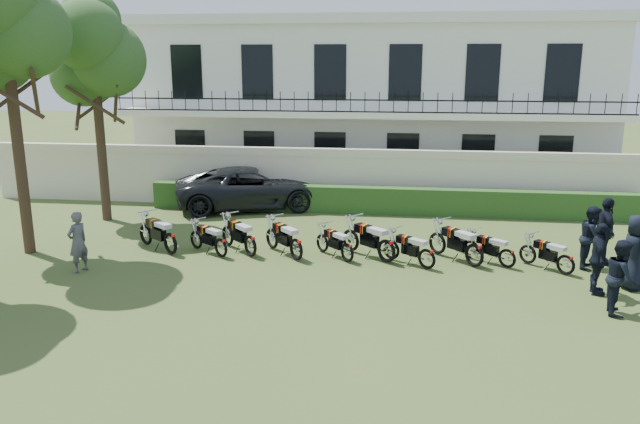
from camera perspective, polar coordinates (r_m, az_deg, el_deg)
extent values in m
plane|color=#3B4E1F|center=(16.62, 2.06, -6.01)|extent=(100.00, 100.00, 0.00)
cube|color=beige|center=(24.06, 3.91, 2.70)|extent=(30.00, 0.30, 2.00)
cube|color=beige|center=(23.86, 3.95, 5.40)|extent=(30.00, 0.35, 0.30)
cube|color=#223F16|center=(23.34, 6.21, 1.04)|extent=(18.00, 0.60, 1.00)
cube|color=white|center=(29.68, 4.75, 9.67)|extent=(20.00, 8.00, 7.00)
cube|color=white|center=(29.64, 4.90, 16.82)|extent=(20.40, 8.40, 0.40)
cube|color=white|center=(25.00, 4.20, 8.90)|extent=(20.00, 1.40, 0.25)
cube|color=black|center=(24.30, 4.13, 10.18)|extent=(20.00, 0.05, 0.05)
cube|color=black|center=(24.34, 4.11, 9.12)|extent=(20.00, 0.05, 0.05)
cube|color=black|center=(27.40, -11.70, 5.08)|extent=(1.30, 0.12, 2.20)
cube|color=black|center=(27.11, -12.07, 12.41)|extent=(1.30, 0.12, 2.20)
cube|color=black|center=(26.58, -5.55, 5.04)|extent=(1.30, 0.12, 2.20)
cube|color=black|center=(26.27, -5.73, 12.60)|extent=(1.30, 0.12, 2.20)
cube|color=black|center=(26.07, 0.91, 4.93)|extent=(1.30, 0.12, 2.20)
cube|color=black|center=(25.76, 0.94, 12.65)|extent=(1.30, 0.12, 2.20)
cube|color=black|center=(25.90, 7.54, 4.76)|extent=(1.30, 0.12, 2.20)
cube|color=black|center=(25.59, 7.80, 12.52)|extent=(1.30, 0.12, 2.20)
cube|color=black|center=(26.08, 14.17, 4.52)|extent=(1.30, 0.12, 2.20)
cube|color=black|center=(25.77, 14.63, 12.21)|extent=(1.30, 0.12, 2.20)
cube|color=black|center=(26.60, 20.61, 4.22)|extent=(1.30, 0.12, 2.20)
cube|color=black|center=(26.29, 21.27, 11.76)|extent=(1.30, 0.12, 2.20)
cylinder|color=#473323|center=(20.03, -25.82, 4.82)|extent=(0.32, 0.32, 5.95)
sphere|color=#2A5321|center=(19.82, -25.56, 14.67)|extent=(2.60, 2.60, 2.60)
cylinder|color=#473323|center=(23.26, -19.37, 5.62)|extent=(0.32, 0.32, 5.25)
sphere|color=#2A5321|center=(23.07, -18.84, 13.09)|extent=(2.60, 2.60, 2.60)
sphere|color=#2A5321|center=(23.61, -20.85, 11.66)|extent=(2.20, 2.20, 2.20)
sphere|color=#2A5321|center=(22.59, -20.49, 14.87)|extent=(2.40, 2.40, 2.40)
sphere|color=#2A5321|center=(23.10, -20.24, 16.16)|extent=(2.00, 2.00, 2.00)
torus|color=black|center=(18.30, -12.35, -3.38)|extent=(0.58, 0.48, 0.66)
torus|color=black|center=(19.45, -14.60, -2.48)|extent=(0.58, 0.48, 0.66)
cube|color=black|center=(18.79, -13.45, -2.48)|extent=(0.59, 0.51, 0.32)
cube|color=black|center=(18.91, -13.89, -1.48)|extent=(0.55, 0.52, 0.24)
cube|color=red|center=(18.91, -13.90, -1.45)|extent=(0.17, 0.30, 0.25)
cube|color=yellow|center=(18.86, -13.79, -1.49)|extent=(0.14, 0.29, 0.25)
cube|color=#BCBCBC|center=(18.46, -13.03, -1.67)|extent=(0.63, 0.56, 0.13)
cylinder|color=silver|center=(19.12, -14.49, -0.35)|extent=(0.42, 0.53, 0.03)
torus|color=black|center=(17.88, -7.86, -3.74)|extent=(0.51, 0.41, 0.57)
torus|color=black|center=(18.81, -10.17, -2.94)|extent=(0.51, 0.41, 0.57)
cube|color=black|center=(18.27, -8.97, -2.94)|extent=(0.51, 0.44, 0.28)
cube|color=black|center=(18.36, -9.41, -2.05)|extent=(0.48, 0.44, 0.21)
cube|color=red|center=(18.36, -9.41, -2.02)|extent=(0.14, 0.26, 0.21)
cube|color=yellow|center=(18.31, -9.30, -2.06)|extent=(0.12, 0.26, 0.21)
cube|color=#BCBCBC|center=(17.99, -8.52, -2.22)|extent=(0.55, 0.48, 0.11)
cylinder|color=silver|center=(18.52, -10.00, -1.04)|extent=(0.35, 0.47, 0.03)
torus|color=black|center=(17.72, -5.27, -3.71)|extent=(0.51, 0.52, 0.64)
torus|color=black|center=(18.85, -7.44, -2.70)|extent=(0.51, 0.52, 0.64)
cube|color=black|center=(18.19, -6.31, -2.76)|extent=(0.54, 0.54, 0.31)
cube|color=black|center=(18.31, -6.72, -1.74)|extent=(0.52, 0.53, 0.23)
cube|color=red|center=(18.31, -6.72, -1.70)|extent=(0.20, 0.29, 0.24)
cube|color=yellow|center=(18.26, -6.62, -1.75)|extent=(0.17, 0.28, 0.24)
cube|color=#BCBCBC|center=(17.87, -5.88, -1.97)|extent=(0.58, 0.59, 0.13)
cylinder|color=silver|center=(18.51, -7.27, -0.58)|extent=(0.47, 0.46, 0.03)
torus|color=black|center=(17.31, -0.97, -4.08)|extent=(0.50, 0.54, 0.64)
torus|color=black|center=(18.41, -3.33, -3.00)|extent=(0.50, 0.54, 0.64)
cube|color=black|center=(17.77, -2.10, -3.09)|extent=(0.53, 0.55, 0.31)
cube|color=black|center=(17.88, -2.52, -2.03)|extent=(0.52, 0.53, 0.23)
cube|color=red|center=(17.88, -2.52, -2.00)|extent=(0.21, 0.29, 0.24)
cube|color=yellow|center=(17.83, -2.42, -2.05)|extent=(0.18, 0.27, 0.24)
cube|color=#BCBCBC|center=(17.45, -1.61, -2.29)|extent=(0.57, 0.60, 0.13)
cylinder|color=silver|center=(18.07, -3.10, -0.84)|extent=(0.49, 0.44, 0.03)
torus|color=black|center=(17.30, 3.73, -4.28)|extent=(0.44, 0.45, 0.55)
torus|color=black|center=(18.17, 1.33, -3.35)|extent=(0.44, 0.45, 0.55)
cube|color=black|center=(17.65, 2.60, -3.42)|extent=(0.46, 0.47, 0.27)
cube|color=black|center=(17.74, 2.18, -2.50)|extent=(0.45, 0.46, 0.20)
cube|color=red|center=(17.73, 2.18, -2.48)|extent=(0.17, 0.25, 0.21)
cube|color=yellow|center=(17.69, 2.29, -2.52)|extent=(0.15, 0.24, 0.21)
cube|color=#BCBCBC|center=(17.39, 3.12, -2.73)|extent=(0.50, 0.51, 0.11)
cylinder|color=silver|center=(17.88, 1.61, -1.46)|extent=(0.41, 0.40, 0.03)
torus|color=black|center=(17.28, 7.85, -4.19)|extent=(0.58, 0.52, 0.67)
torus|color=black|center=(18.20, 4.41, -3.16)|extent=(0.58, 0.52, 0.67)
cube|color=black|center=(17.65, 6.23, -3.19)|extent=(0.59, 0.55, 0.33)
cube|color=black|center=(17.73, 5.65, -2.09)|extent=(0.56, 0.54, 0.24)
cube|color=red|center=(17.72, 5.65, -2.05)|extent=(0.19, 0.31, 0.25)
cube|color=yellow|center=(17.68, 5.81, -2.10)|extent=(0.16, 0.30, 0.25)
cube|color=#BCBCBC|center=(17.36, 6.99, -2.32)|extent=(0.63, 0.60, 0.13)
cylinder|color=silver|center=(17.87, 4.84, -0.83)|extent=(0.46, 0.52, 0.03)
torus|color=black|center=(17.06, 11.41, -4.76)|extent=(0.51, 0.41, 0.57)
torus|color=black|center=(17.71, 8.10, -3.92)|extent=(0.51, 0.41, 0.57)
cube|color=black|center=(17.31, 9.87, -3.92)|extent=(0.51, 0.44, 0.28)
cube|color=black|center=(17.35, 9.32, -2.98)|extent=(0.48, 0.45, 0.21)
cube|color=red|center=(17.34, 9.32, -2.95)|extent=(0.15, 0.26, 0.22)
cube|color=yellow|center=(17.31, 9.47, -2.99)|extent=(0.12, 0.26, 0.22)
cube|color=#BCBCBC|center=(17.09, 10.61, -3.17)|extent=(0.55, 0.49, 0.11)
cylinder|color=silver|center=(17.43, 8.55, -1.90)|extent=(0.36, 0.47, 0.03)
torus|color=black|center=(17.39, 15.66, -4.50)|extent=(0.52, 0.55, 0.66)
torus|color=black|center=(18.25, 12.26, -3.42)|extent=(0.52, 0.55, 0.66)
cube|color=black|center=(17.73, 14.08, -3.49)|extent=(0.55, 0.57, 0.32)
cube|color=black|center=(17.80, 13.53, -2.41)|extent=(0.54, 0.55, 0.24)
cube|color=red|center=(17.80, 13.53, -2.37)|extent=(0.21, 0.30, 0.25)
cube|color=yellow|center=(17.76, 13.69, -2.42)|extent=(0.18, 0.28, 0.25)
cube|color=#BCBCBC|center=(17.46, 14.86, -2.66)|extent=(0.59, 0.61, 0.13)
cylinder|color=silver|center=(17.94, 12.76, -1.17)|extent=(0.50, 0.46, 0.03)
torus|color=black|center=(17.72, 18.34, -4.55)|extent=(0.47, 0.40, 0.54)
torus|color=black|center=(18.25, 15.16, -3.79)|extent=(0.47, 0.40, 0.54)
cube|color=black|center=(17.92, 16.88, -3.79)|extent=(0.48, 0.43, 0.27)
cube|color=black|center=(17.95, 16.37, -2.93)|extent=(0.46, 0.43, 0.19)
cube|color=red|center=(17.94, 16.37, -2.90)|extent=(0.14, 0.25, 0.20)
cube|color=yellow|center=(17.92, 16.52, -2.93)|extent=(0.12, 0.24, 0.20)
cube|color=#BCBCBC|center=(17.73, 17.61, -3.10)|extent=(0.51, 0.47, 0.11)
cylinder|color=silver|center=(18.01, 15.65, -1.94)|extent=(0.35, 0.43, 0.03)
torus|color=black|center=(17.67, 23.14, -5.01)|extent=(0.45, 0.44, 0.55)
torus|color=black|center=(18.22, 19.96, -4.16)|extent=(0.45, 0.44, 0.55)
cube|color=black|center=(17.88, 21.69, -4.21)|extent=(0.46, 0.46, 0.27)
cube|color=black|center=(17.91, 21.19, -3.32)|extent=(0.45, 0.45, 0.20)
cube|color=red|center=(17.91, 21.20, -3.29)|extent=(0.17, 0.25, 0.21)
cube|color=yellow|center=(17.88, 21.34, -3.33)|extent=(0.14, 0.24, 0.21)
cube|color=#BCBCBC|center=(17.69, 22.44, -3.53)|extent=(0.50, 0.50, 0.11)
cylinder|color=silver|center=(17.98, 20.49, -2.30)|extent=(0.40, 0.40, 0.03)
imported|color=black|center=(24.17, -6.28, 2.20)|extent=(6.29, 4.41, 1.59)
imported|color=#59585D|center=(18.03, -21.28, -2.57)|extent=(0.60, 0.72, 1.68)
imported|color=black|center=(15.65, 25.81, -5.37)|extent=(0.79, 0.94, 1.73)
imported|color=black|center=(16.66, 24.12, -3.94)|extent=(0.57, 1.10, 1.80)
imported|color=black|center=(17.42, 26.83, -3.30)|extent=(0.75, 1.02, 1.91)
imported|color=black|center=(18.68, 23.61, -2.13)|extent=(0.91, 1.02, 1.75)
imported|color=black|center=(19.14, 24.63, -1.60)|extent=(0.52, 1.15, 1.92)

